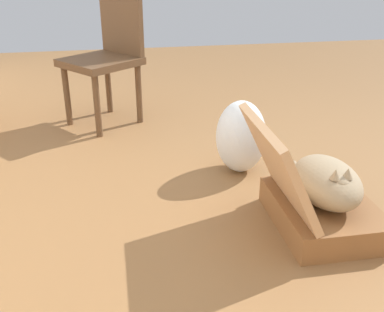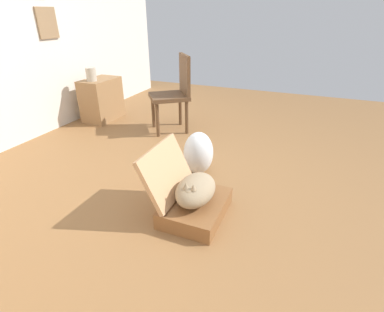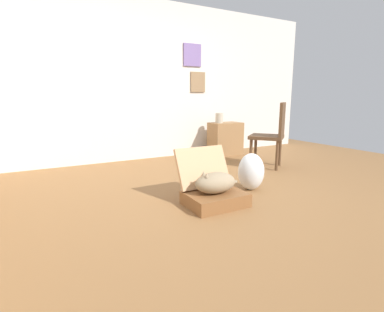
{
  "view_description": "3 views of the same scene",
  "coord_description": "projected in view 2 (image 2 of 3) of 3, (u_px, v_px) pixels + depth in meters",
  "views": [
    {
      "loc": [
        -2.1,
        0.66,
        1.21
      ],
      "look_at": [
        -0.21,
        0.33,
        0.32
      ],
      "focal_mm": 42.97,
      "sensor_mm": 36.0,
      "label": 1
    },
    {
      "loc": [
        -2.1,
        -0.94,
        1.43
      ],
      "look_at": [
        -0.07,
        -0.1,
        0.33
      ],
      "focal_mm": 27.06,
      "sensor_mm": 36.0,
      "label": 2
    },
    {
      "loc": [
        -1.9,
        -2.53,
        1.04
      ],
      "look_at": [
        -0.4,
        0.19,
        0.41
      ],
      "focal_mm": 27.34,
      "sensor_mm": 36.0,
      "label": 3
    }
  ],
  "objects": [
    {
      "name": "suitcase_base",
      "position": [
        196.0,
        208.0,
        2.25
      ],
      "size": [
        0.56,
        0.43,
        0.13
      ],
      "primitive_type": "cube",
      "color": "brown",
      "rests_on": "ground"
    },
    {
      "name": "chair",
      "position": [
        175.0,
        91.0,
        3.7
      ],
      "size": [
        0.64,
        0.64,
        0.97
      ],
      "rotation": [
        0.0,
        0.0,
        -2.47
      ],
      "color": "brown",
      "rests_on": "ground"
    },
    {
      "name": "suitcase_lid",
      "position": [
        167.0,
        172.0,
        2.21
      ],
      "size": [
        0.56,
        0.22,
        0.41
      ],
      "primitive_type": "cube",
      "rotation": [
        1.12,
        0.0,
        0.0
      ],
      "color": "tan",
      "rests_on": "suitcase_base"
    },
    {
      "name": "plastic_bag_white",
      "position": [
        198.0,
        153.0,
        2.78
      ],
      "size": [
        0.3,
        0.28,
        0.42
      ],
      "primitive_type": "ellipsoid",
      "color": "silver",
      "rests_on": "ground"
    },
    {
      "name": "cat",
      "position": [
        195.0,
        190.0,
        2.17
      ],
      "size": [
        0.5,
        0.28,
        0.22
      ],
      "color": "#998466",
      "rests_on": "suitcase_base"
    },
    {
      "name": "side_table",
      "position": [
        102.0,
        99.0,
        4.19
      ],
      "size": [
        0.58,
        0.36,
        0.59
      ],
      "primitive_type": "cube",
      "color": "olive",
      "rests_on": "ground"
    },
    {
      "name": "ground_plane",
      "position": [
        185.0,
        183.0,
        2.69
      ],
      "size": [
        7.68,
        7.68,
        0.0
      ],
      "primitive_type": "plane",
      "color": "olive",
      "rests_on": "ground"
    },
    {
      "name": "vase_tall",
      "position": [
        91.0,
        74.0,
        3.9
      ],
      "size": [
        0.14,
        0.14,
        0.18
      ],
      "primitive_type": "cylinder",
      "color": "#B7AD99",
      "rests_on": "side_table"
    }
  ]
}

